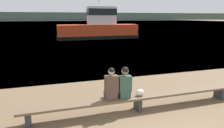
# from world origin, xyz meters

# --- Properties ---
(water_surface) EXTENTS (240.00, 240.00, 0.00)m
(water_surface) POSITION_xyz_m (0.00, 125.83, 0.00)
(water_surface) COLOR teal
(water_surface) RESTS_ON ground
(far_shoreline) EXTENTS (600.00, 12.00, 6.81)m
(far_shoreline) POSITION_xyz_m (0.00, 184.79, 3.41)
(far_shoreline) COLOR #424738
(far_shoreline) RESTS_ON ground
(bench_main) EXTENTS (7.06, 0.47, 0.48)m
(bench_main) POSITION_xyz_m (0.38, 2.45, 0.40)
(bench_main) COLOR brown
(bench_main) RESTS_ON ground
(person_left) EXTENTS (0.39, 0.41, 0.99)m
(person_left) POSITION_xyz_m (-0.50, 2.46, 0.90)
(person_left) COLOR #4C382D
(person_left) RESTS_ON bench_main
(person_right) EXTENTS (0.39, 0.42, 0.99)m
(person_right) POSITION_xyz_m (-0.08, 2.46, 0.92)
(person_right) COLOR #2D4C3D
(person_right) RESTS_ON bench_main
(shopping_bag) EXTENTS (0.27, 0.17, 0.22)m
(shopping_bag) POSITION_xyz_m (0.44, 2.44, 0.59)
(shopping_bag) COLOR beige
(shopping_bag) RESTS_ON bench_main
(tugboat_red) EXTENTS (10.96, 2.76, 6.93)m
(tugboat_red) POSITION_xyz_m (4.29, 23.95, 1.34)
(tugboat_red) COLOR red
(tugboat_red) RESTS_ON water_surface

